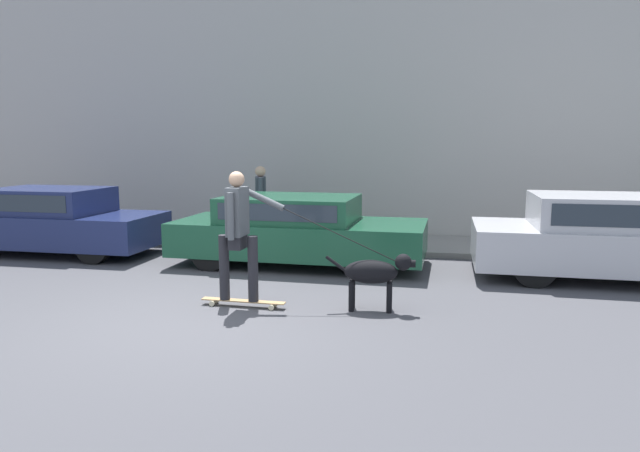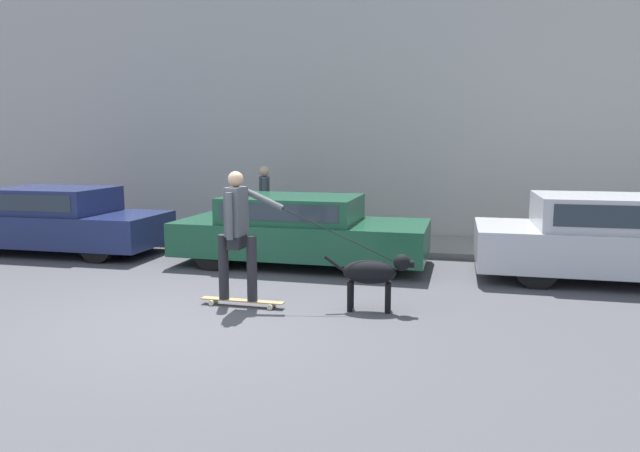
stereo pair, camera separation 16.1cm
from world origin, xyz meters
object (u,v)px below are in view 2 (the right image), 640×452
Objects in this scene: parked_car_2 at (624,240)px; dog at (373,273)px; parked_car_1 at (300,230)px; parked_car_0 at (61,221)px; pedestrian_with_bag at (265,200)px; fire_hydrant at (3,224)px; skateboarder at (238,230)px.

parked_car_2 reaches higher than dog.
parked_car_0 is at bearing -179.16° from parked_car_1.
dog is 5.05m from pedestrian_with_bag.
fire_hydrant is (-11.99, 0.82, -0.27)m from parked_car_2.
parked_car_2 is 6.31× the size of fire_hydrant.
skateboarder reaches higher than parked_car_2.
skateboarder is at bearing 85.76° from pedestrian_with_bag.
pedestrian_with_bag is 2.17× the size of fire_hydrant.
skateboarder is at bearing -177.36° from dog.
fire_hydrant is (-2.09, 0.82, -0.24)m from parked_car_0.
parked_car_1 is 0.97× the size of parked_car_2.
pedestrian_with_bag reaches higher than parked_car_2.
dog is 0.74× the size of pedestrian_with_bag.
parked_car_1 is 6.12× the size of fire_hydrant.
parked_car_0 is at bearing 151.24° from skateboarder.
fire_hydrant is at bearing -10.16° from pedestrian_with_bag.
parked_car_2 is at bearing 27.73° from skateboarder.
pedestrian_with_bag is at bearing 24.92° from parked_car_0.
parked_car_1 is 5.13m from parked_car_2.
parked_car_0 is 5.56× the size of fire_hydrant.
parked_car_0 is 0.91× the size of parked_car_1.
parked_car_0 is 3.95m from pedestrian_with_bag.
parked_car_2 reaches higher than parked_car_1.
skateboarder is at bearing -27.09° from fire_hydrant.
parked_car_1 is at bearing 119.77° from dog.
parked_car_1 is at bearing 89.03° from skateboarder.
parked_car_0 is 3.45× the size of dog.
parked_car_2 is (5.13, -0.00, 0.04)m from parked_car_1.
dog is 9.11m from fire_hydrant.
dog is at bearing 105.73° from pedestrian_with_bag.
fire_hydrant is (-8.50, 3.27, -0.12)m from dog.
parked_car_1 is 3.80× the size of dog.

